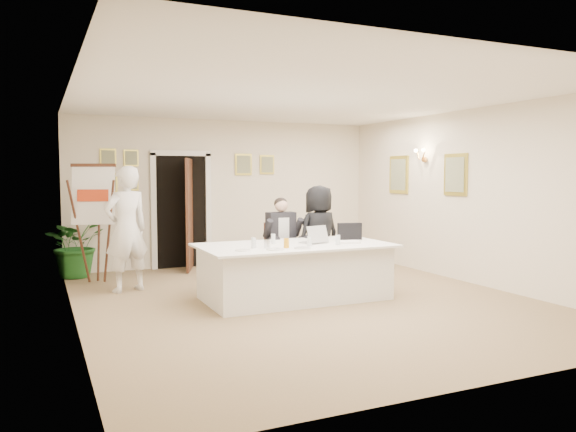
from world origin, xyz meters
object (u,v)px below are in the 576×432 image
Objects in this scene: laptop at (314,233)px; steel_jug at (267,244)px; potted_palm at (75,243)px; standing_woman at (319,235)px; paper_stack at (348,242)px; oj_glass at (286,243)px; laptop_bag at (350,231)px; conference_table at (295,271)px; standing_man at (126,229)px; flip_chart at (96,230)px; seated_man at (282,241)px.

laptop reaches higher than steel_jug.
standing_woman is at bearing -33.37° from potted_palm.
steel_jug is (-1.26, -0.01, 0.04)m from paper_stack.
steel_jug is (-0.23, 0.12, -0.01)m from oj_glass.
standing_woman is 4.41× the size of laptop_bag.
steel_jug is (2.21, -3.28, 0.25)m from potted_palm.
standing_woman is at bearing 44.69° from conference_table.
oj_glass is at bearing -27.48° from steel_jug.
laptop is at bearing 5.01° from conference_table.
laptop is at bearing 31.08° from oj_glass.
laptop is (2.39, -1.45, -0.03)m from standing_man.
flip_chart is at bearing 124.99° from laptop.
standing_woman is 0.89m from laptop.
oj_glass is (2.17, -2.65, -0.03)m from flip_chart.
paper_stack is (0.76, -0.19, 0.40)m from conference_table.
standing_man reaches higher than laptop_bag.
laptop is 0.51m from paper_stack.
paper_stack is 2.82× the size of steel_jug.
standing_man is at bearing 144.69° from conference_table.
laptop_bag reaches higher than steel_jug.
oj_glass is at bearing -146.71° from laptop_bag.
oj_glass is at bearing 35.22° from standing_woman.
paper_stack is (0.51, -1.21, 0.09)m from seated_man.
laptop is at bearing -82.50° from seated_man.
standing_man is (-2.33, 0.46, 0.24)m from seated_man.
standing_woman is 12.17× the size of oj_glass.
potted_palm is 4.30m from laptop.
standing_man is 14.45× the size of oj_glass.
potted_palm is 4.77m from paper_stack.
conference_table is at bearing -43.64° from flip_chart.
conference_table is 8.62× the size of paper_stack.
laptop is (2.75, -2.30, 0.04)m from flip_chart.
conference_table is 0.61m from oj_glass.
standing_man is at bearing -24.68° from standing_woman.
standing_woman is 5.10× the size of paper_stack.
flip_chart is at bearing -70.27° from potted_palm.
laptop_bag is 0.44m from paper_stack.
conference_table is at bearing 125.40° from standing_man.
flip_chart is at bearing 141.77° from paper_stack.
laptop_bag is at bearing 137.70° from standing_man.
seated_man is at bearing -25.94° from flip_chart.
steel_jug reaches higher than conference_table.
flip_chart is at bearing -86.43° from standing_man.
paper_stack is at bearing -43.29° from potted_palm.
seated_man is (0.25, 1.02, 0.31)m from conference_table.
oj_glass is (2.44, -3.40, 0.26)m from potted_palm.
standing_woman reaches higher than steel_jug.
laptop_bag is 1.16× the size of paper_stack.
laptop_bag is (0.99, 0.17, 0.51)m from conference_table.
potted_palm is at bearing 123.99° from steel_jug.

